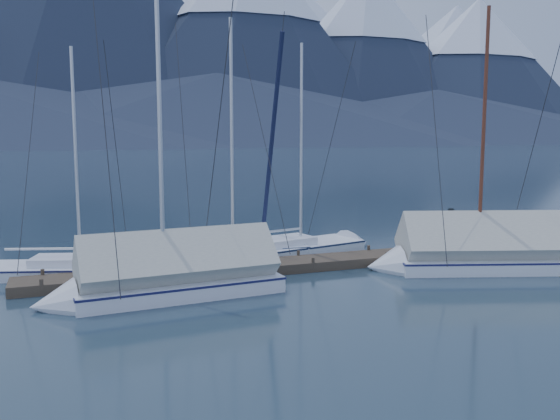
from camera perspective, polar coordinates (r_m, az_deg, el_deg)
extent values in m
plane|color=#172633|center=(19.74, 2.03, -7.05)|extent=(1000.00, 1000.00, 0.00)
cone|color=#475675|center=(454.85, -14.65, 15.33)|extent=(330.00, 330.00, 140.00)
cone|color=#475675|center=(502.46, 1.79, 13.91)|extent=(308.00, 308.00, 125.00)
cone|color=silver|center=(507.98, 1.80, 18.04)|extent=(133.24, 133.24, 52.50)
cone|color=#475675|center=(553.03, 16.51, 12.50)|extent=(286.00, 286.00, 115.00)
cone|color=silver|center=(557.27, 16.64, 15.96)|extent=(123.72, 123.72, 48.30)
cone|color=#192133|center=(334.05, -17.84, 17.79)|extent=(228.00, 228.00, 135.00)
cone|color=#192133|center=(326.56, -2.83, 16.15)|extent=(190.00, 190.00, 110.00)
cone|color=#192133|center=(364.19, 8.38, 14.37)|extent=(182.40, 182.40, 100.00)
cone|color=silver|center=(369.00, 8.47, 18.92)|extent=(78.91, 78.91, 42.00)
cone|color=#192133|center=(400.55, 18.41, 12.57)|extent=(197.60, 197.60, 88.00)
cone|color=silver|center=(403.92, 18.57, 16.24)|extent=(85.48, 85.48, 36.96)
cone|color=#192133|center=(271.38, -6.01, 9.64)|extent=(390.00, 390.00, 32.00)
cone|color=#192133|center=(326.81, 14.85, 8.69)|extent=(364.00, 364.00, 28.00)
cube|color=#382D23|center=(21.51, 0.00, -5.37)|extent=(18.00, 1.50, 0.34)
cube|color=black|center=(20.33, -16.19, -7.06)|extent=(3.00, 1.30, 0.30)
cube|color=black|center=(21.56, 0.00, -5.94)|extent=(3.00, 1.30, 0.30)
cube|color=black|center=(24.25, 13.46, -4.65)|extent=(3.00, 1.30, 0.30)
cylinder|color=#382D23|center=(20.89, -21.88, -5.78)|extent=(0.12, 0.12, 0.35)
cylinder|color=#382D23|center=(19.53, -21.98, -6.68)|extent=(0.12, 0.12, 0.35)
cylinder|color=#382D23|center=(21.00, -13.64, -5.39)|extent=(0.12, 0.12, 0.35)
cylinder|color=#382D23|center=(19.65, -13.16, -6.25)|extent=(0.12, 0.12, 0.35)
cylinder|color=#382D23|center=(21.54, -5.67, -4.90)|extent=(0.12, 0.12, 0.35)
cylinder|color=#382D23|center=(20.22, -4.66, -5.70)|extent=(0.12, 0.12, 0.35)
cylinder|color=#382D23|center=(22.46, 1.78, -4.36)|extent=(0.12, 0.12, 0.35)
cylinder|color=#382D23|center=(21.20, 3.21, -5.07)|extent=(0.12, 0.12, 0.35)
cylinder|color=#382D23|center=(23.73, 8.52, -3.80)|extent=(0.12, 0.12, 0.35)
cylinder|color=#382D23|center=(22.54, 10.24, -4.43)|extent=(0.12, 0.12, 0.35)
cylinder|color=#382D23|center=(25.29, 14.50, -3.27)|extent=(0.12, 0.12, 0.35)
cylinder|color=#382D23|center=(24.18, 16.39, -3.81)|extent=(0.12, 0.12, 0.35)
cube|color=silver|center=(21.92, -19.55, -5.72)|extent=(5.83, 3.37, 0.61)
cube|color=silver|center=(21.98, -19.52, -6.42)|extent=(4.79, 2.33, 0.28)
cube|color=#191B4B|center=(21.86, -19.58, -5.06)|extent=(5.88, 3.40, 0.06)
cone|color=silver|center=(21.26, -11.25, -5.83)|extent=(1.48, 1.99, 1.77)
cube|color=silver|center=(21.90, -20.30, -4.58)|extent=(2.23, 1.80, 0.28)
cylinder|color=#B2B7BF|center=(21.30, -19.06, 4.78)|extent=(0.11, 0.11, 7.37)
cylinder|color=#B2B7BF|center=(22.02, -21.96, -3.49)|extent=(2.41, 0.80, 0.08)
cylinder|color=#26262B|center=(20.97, -15.40, 4.89)|extent=(0.83, 2.67, 7.38)
cube|color=silver|center=(23.70, -5.60, -4.31)|extent=(6.74, 2.67, 0.73)
cube|color=silver|center=(23.77, -5.59, -5.09)|extent=(5.68, 1.61, 0.33)
cube|color=#1A2A4E|center=(23.64, -5.61, -3.58)|extent=(6.81, 2.70, 0.07)
cone|color=silver|center=(24.66, 3.12, -3.83)|extent=(1.36, 2.19, 2.11)
cube|color=silver|center=(23.54, -6.41, -3.09)|extent=(2.42, 1.70, 0.33)
cylinder|color=#B2B7BF|center=(23.30, -4.68, 7.30)|extent=(0.13, 0.13, 8.80)
cylinder|color=#B2B7BF|center=(23.34, -8.29, -1.98)|extent=(2.97, 0.31, 0.10)
cylinder|color=#26262B|center=(23.68, -0.73, 7.32)|extent=(0.27, 3.32, 8.81)
cube|color=white|center=(24.24, 1.23, -4.04)|extent=(6.31, 3.35, 0.66)
cube|color=white|center=(24.31, 1.23, -4.73)|extent=(5.23, 2.26, 0.30)
cube|color=#162342|center=(24.19, 1.23, -3.39)|extent=(6.38, 3.38, 0.06)
cone|color=white|center=(26.34, 7.42, -3.18)|extent=(1.52, 2.13, 1.92)
cube|color=white|center=(23.99, 0.65, -2.99)|extent=(2.37, 1.85, 0.30)
cylinder|color=#B2B7BF|center=(24.00, 2.05, 6.27)|extent=(0.12, 0.12, 8.02)
cylinder|color=#B2B7BF|center=(23.53, -0.76, -2.08)|extent=(2.65, 0.72, 0.09)
cylinder|color=#26262B|center=(24.91, 4.87, 6.29)|extent=(0.73, 2.95, 8.02)
cube|color=white|center=(22.99, 19.52, -5.07)|extent=(7.23, 4.37, 0.73)
cube|color=white|center=(23.06, 19.48, -5.87)|extent=(5.93, 3.03, 0.33)
cube|color=#1A1B4F|center=(22.93, 19.55, -4.31)|extent=(7.30, 4.42, 0.07)
cone|color=white|center=(21.83, 9.94, -5.40)|extent=(1.86, 2.58, 2.32)
cylinder|color=#592819|center=(22.32, 18.99, 6.92)|extent=(0.13, 0.13, 8.80)
cylinder|color=#592819|center=(23.24, 22.14, -2.49)|extent=(2.95, 1.02, 0.10)
cylinder|color=#26262B|center=(21.76, 14.78, 7.08)|extent=(1.07, 3.28, 8.81)
cube|color=#B0B0A5|center=(22.84, 19.61, -3.10)|extent=(6.92, 4.31, 2.46)
cube|color=white|center=(18.56, -9.75, -7.66)|extent=(6.38, 2.73, 0.73)
cube|color=white|center=(18.65, -9.73, -8.65)|extent=(5.37, 1.65, 0.33)
cube|color=#181949|center=(18.48, -9.77, -6.73)|extent=(6.44, 2.75, 0.07)
cone|color=white|center=(18.00, -21.02, -8.53)|extent=(1.39, 2.22, 2.13)
cylinder|color=#B2B7BF|center=(17.83, -11.48, 7.31)|extent=(0.13, 0.13, 8.88)
cylinder|color=#B2B7BF|center=(18.63, -6.52, -4.28)|extent=(2.80, 0.33, 0.10)
cylinder|color=#26262B|center=(17.52, -16.46, 7.16)|extent=(0.29, 3.12, 8.89)
cube|color=#ACADA2|center=(18.37, -9.81, -5.22)|extent=(6.07, 2.74, 2.26)
imported|color=black|center=(25.05, 16.16, -1.60)|extent=(0.58, 0.68, 1.59)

